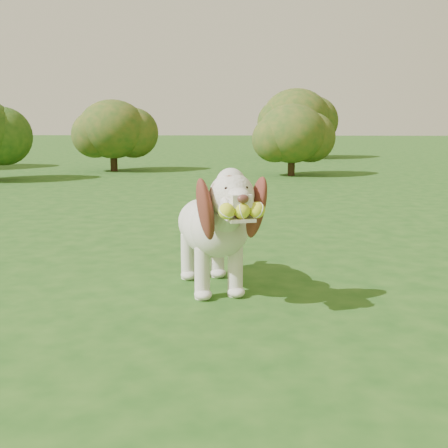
{
  "coord_description": "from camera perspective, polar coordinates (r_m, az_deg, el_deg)",
  "views": [
    {
      "loc": [
        0.6,
        -2.94,
        1.0
      ],
      "look_at": [
        0.39,
        0.07,
        0.45
      ],
      "focal_mm": 45.0,
      "sensor_mm": 36.0,
      "label": 1
    }
  ],
  "objects": [
    {
      "name": "dog",
      "position": [
        3.31,
        -1.04,
        -0.01
      ],
      "size": [
        0.65,
        1.16,
        0.77
      ],
      "rotation": [
        0.0,
        0.0,
        0.32
      ],
      "color": "silver",
      "rests_on": "ground"
    },
    {
      "name": "shrub_c",
      "position": [
        10.7,
        6.92,
        9.09
      ],
      "size": [
        1.29,
        1.29,
        1.34
      ],
      "color": "#382314",
      "rests_on": "ground"
    },
    {
      "name": "shrub_b",
      "position": [
        11.84,
        -11.23,
        9.42
      ],
      "size": [
        1.41,
        1.41,
        1.46
      ],
      "color": "#382314",
      "rests_on": "ground"
    },
    {
      "name": "ground",
      "position": [
        3.17,
        -7.28,
        -8.24
      ],
      "size": [
        80.0,
        80.0,
        0.0
      ],
      "primitive_type": "plane",
      "color": "#1C4A15",
      "rests_on": "ground"
    },
    {
      "name": "shrub_i",
      "position": [
        15.95,
        7.33,
        10.7
      ],
      "size": [
        1.85,
        1.85,
        1.92
      ],
      "color": "#382314",
      "rests_on": "ground"
    }
  ]
}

